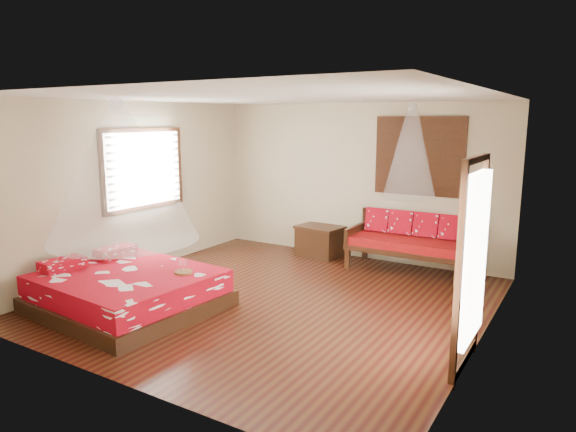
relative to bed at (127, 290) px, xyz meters
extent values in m
cube|color=#33100B|center=(1.52, 1.32, -0.26)|extent=(5.50, 5.50, 0.02)
cube|color=silver|center=(1.52, 1.32, 2.56)|extent=(5.50, 5.50, 0.02)
cube|color=tan|center=(-1.24, 1.32, 1.15)|extent=(0.02, 5.50, 2.80)
cube|color=tan|center=(4.28, 1.32, 1.15)|extent=(0.02, 5.50, 2.80)
cube|color=tan|center=(1.52, 4.08, 1.15)|extent=(5.50, 0.02, 2.80)
cube|color=tan|center=(1.52, -1.44, 1.15)|extent=(5.50, 0.02, 2.80)
cube|color=black|center=(0.02, 0.00, -0.15)|extent=(2.34, 2.15, 0.20)
cube|color=#A70517|center=(0.02, 0.00, 0.10)|extent=(2.23, 2.04, 0.30)
cube|color=#A70517|center=(-0.83, -0.35, 0.32)|extent=(0.36, 0.60, 0.15)
cube|color=#A70517|center=(-0.77, 0.48, 0.32)|extent=(0.36, 0.60, 0.15)
cube|color=black|center=(1.74, 3.24, -0.04)|extent=(0.08, 0.08, 0.42)
cube|color=black|center=(3.56, 3.24, -0.04)|extent=(0.08, 0.08, 0.42)
cube|color=black|center=(1.74, 3.99, -0.04)|extent=(0.08, 0.08, 0.42)
cube|color=black|center=(3.56, 3.99, -0.04)|extent=(0.08, 0.08, 0.42)
cube|color=black|center=(2.65, 3.62, 0.13)|extent=(1.94, 0.86, 0.08)
cube|color=maroon|center=(2.65, 3.62, 0.24)|extent=(1.88, 0.80, 0.14)
cube|color=black|center=(2.65, 4.01, 0.42)|extent=(1.94, 0.06, 0.55)
cube|color=black|center=(1.72, 3.62, 0.29)|extent=(0.06, 0.86, 0.30)
cube|color=black|center=(3.58, 3.62, 0.29)|extent=(0.06, 0.86, 0.30)
cube|color=#A70517|center=(2.01, 3.89, 0.51)|extent=(0.41, 0.20, 0.43)
cube|color=#A70517|center=(2.44, 3.89, 0.51)|extent=(0.41, 0.20, 0.43)
cube|color=#A70517|center=(2.87, 3.89, 0.51)|extent=(0.41, 0.20, 0.43)
cube|color=#A70517|center=(3.30, 3.89, 0.51)|extent=(0.41, 0.20, 0.43)
cube|color=black|center=(0.93, 3.77, 0.00)|extent=(0.84, 0.65, 0.51)
cube|color=black|center=(0.93, 3.77, 0.28)|extent=(0.89, 0.70, 0.05)
cube|color=black|center=(2.65, 4.04, 1.65)|extent=(1.52, 0.06, 1.32)
cube|color=black|center=(2.65, 4.03, 1.65)|extent=(1.35, 0.04, 1.10)
cube|color=black|center=(-1.20, 1.52, 1.45)|extent=(0.08, 1.74, 1.34)
cube|color=white|center=(-1.16, 1.52, 1.45)|extent=(0.04, 1.54, 1.10)
cube|color=black|center=(4.24, 0.72, 0.80)|extent=(0.08, 1.02, 2.16)
cube|color=white|center=(4.22, 0.72, 0.90)|extent=(0.03, 0.82, 1.70)
cylinder|color=brown|center=(0.68, 0.37, 0.26)|extent=(0.24, 0.24, 0.03)
cone|color=white|center=(0.02, 0.00, 1.60)|extent=(1.93, 1.93, 1.80)
cone|color=white|center=(2.65, 3.57, 1.75)|extent=(0.85, 0.85, 1.50)
camera|label=1|loc=(5.26, -4.49, 2.26)|focal=32.00mm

